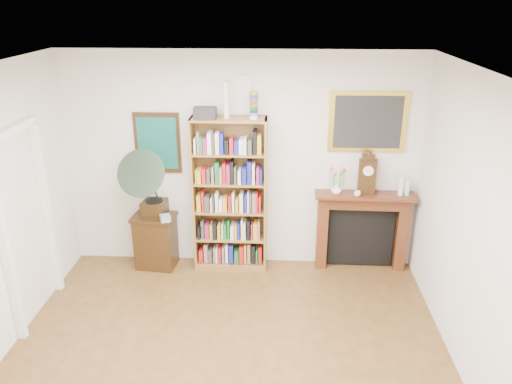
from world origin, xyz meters
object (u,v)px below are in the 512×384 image
at_px(bookshelf, 230,188).
at_px(bottle_left, 401,186).
at_px(gramophone, 149,179).
at_px(flower_vase, 337,189).
at_px(cd_stack, 165,218).
at_px(teacup, 357,194).
at_px(bottle_right, 407,187).
at_px(side_cabinet, 156,241).
at_px(mantel_clock, 367,175).
at_px(fireplace, 362,224).

distance_m(bookshelf, bottle_left, 2.13).
bearing_deg(gramophone, flower_vase, 9.04).
height_order(cd_stack, teacup, teacup).
relative_size(cd_stack, bottle_right, 0.60).
xyz_separation_m(side_cabinet, teacup, (2.58, -0.01, 0.73)).
height_order(bookshelf, flower_vase, bookshelf).
bearing_deg(mantel_clock, side_cabinet, -171.45).
height_order(flower_vase, bottle_left, bottle_left).
height_order(fireplace, bottle_left, bottle_left).
bearing_deg(teacup, flower_vase, 165.97).
xyz_separation_m(fireplace, flower_vase, (-0.36, -0.07, 0.51)).
xyz_separation_m(gramophone, flower_vase, (2.33, 0.16, -0.15)).
bearing_deg(mantel_clock, bottle_left, 0.43).
distance_m(cd_stack, mantel_clock, 2.58).
relative_size(side_cabinet, mantel_clock, 1.45).
bearing_deg(cd_stack, teacup, 3.50).
relative_size(side_cabinet, fireplace, 0.58).
relative_size(fireplace, gramophone, 1.32).
bearing_deg(side_cabinet, gramophone, -81.78).
xyz_separation_m(bookshelf, side_cabinet, (-0.99, -0.03, -0.76)).
bearing_deg(flower_vase, gramophone, -176.15).
bearing_deg(teacup, cd_stack, -176.50).
relative_size(gramophone, bottle_right, 4.80).
height_order(bookshelf, cd_stack, bookshelf).
distance_m(side_cabinet, bottle_left, 3.23).
bearing_deg(bottle_left, teacup, -173.25).
relative_size(fireplace, bottle_left, 5.27).
bearing_deg(fireplace, gramophone, -173.65).
distance_m(bookshelf, cd_stack, 0.90).
bearing_deg(flower_vase, cd_stack, -174.42).
bearing_deg(cd_stack, fireplace, 6.28).
distance_m(mantel_clock, bottle_left, 0.44).
xyz_separation_m(bookshelf, cd_stack, (-0.81, -0.18, -0.36)).
bearing_deg(bottle_left, flower_vase, -179.91).
bearing_deg(side_cabinet, fireplace, 8.57).
bearing_deg(bottle_left, gramophone, -177.10).
relative_size(cd_stack, mantel_clock, 0.24).
bearing_deg(gramophone, teacup, 7.27).
bearing_deg(flower_vase, bottle_left, 0.09).
bearing_deg(bottle_right, teacup, -173.03).
bearing_deg(side_cabinet, bottle_right, 7.21).
bearing_deg(cd_stack, bottle_right, 4.22).
height_order(mantel_clock, bottle_left, mantel_clock).
height_order(cd_stack, bottle_right, bottle_right).
xyz_separation_m(side_cabinet, cd_stack, (0.19, -0.15, 0.41)).
distance_m(fireplace, flower_vase, 0.63).
distance_m(fireplace, teacup, 0.51).
distance_m(fireplace, cd_stack, 2.53).
height_order(cd_stack, bottle_left, bottle_left).
height_order(gramophone, flower_vase, gramophone).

